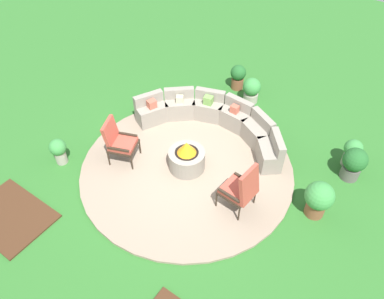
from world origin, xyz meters
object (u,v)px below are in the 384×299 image
object	(u,v)px
fire_pit	(187,158)
potted_plant_1	(352,152)
potted_plant_3	(354,163)
potted_plant_2	(252,90)
potted_plant_4	(319,198)
lounge_chair_front_right	(241,188)
lounge_chair_front_left	(119,141)
potted_plant_5	(59,150)
curved_stone_bench	(215,120)
potted_plant_0	(238,76)

from	to	relation	value
fire_pit	potted_plant_1	size ratio (longest dim) A/B	1.17
potted_plant_3	potted_plant_1	bearing A→B (deg)	111.10
potted_plant_2	potted_plant_4	bearing A→B (deg)	-41.90
lounge_chair_front_right	lounge_chair_front_left	bearing A→B (deg)	101.72
fire_pit	potted_plant_2	distance (m)	3.07
lounge_chair_front_right	potted_plant_5	distance (m)	4.17
potted_plant_3	potted_plant_4	size ratio (longest dim) A/B	0.95
potted_plant_4	potted_plant_5	bearing A→B (deg)	-159.70
lounge_chair_front_left	potted_plant_2	xyz separation A→B (m)	(1.34, 3.70, -0.23)
potted_plant_3	potted_plant_5	xyz separation A→B (m)	(-5.55, -3.34, -0.05)
curved_stone_bench	lounge_chair_front_left	distance (m)	2.42
lounge_chair_front_right	potted_plant_1	xyz separation A→B (m)	(1.41, 2.53, -0.25)
potted_plant_3	potted_plant_0	bearing A→B (deg)	157.72
potted_plant_0	potted_plant_5	size ratio (longest dim) A/B	1.10
lounge_chair_front_left	potted_plant_5	xyz separation A→B (m)	(-1.09, -0.84, -0.23)
curved_stone_bench	lounge_chair_front_left	xyz separation A→B (m)	(-1.21, -2.08, 0.24)
curved_stone_bench	potted_plant_1	size ratio (longest dim) A/B	5.56
potted_plant_2	potted_plant_0	bearing A→B (deg)	151.22
potted_plant_1	potted_plant_0	bearing A→B (deg)	162.20
potted_plant_3	potted_plant_4	bearing A→B (deg)	-100.38
potted_plant_1	potted_plant_3	size ratio (longest dim) A/B	0.87
lounge_chair_front_left	potted_plant_1	bearing A→B (deg)	102.68
fire_pit	potted_plant_1	xyz separation A→B (m)	(2.92, 2.25, 0.04)
lounge_chair_front_left	potted_plant_3	size ratio (longest dim) A/B	1.34
lounge_chair_front_left	lounge_chair_front_right	world-z (taller)	lounge_chair_front_right
curved_stone_bench	potted_plant_5	bearing A→B (deg)	-128.20
lounge_chair_front_right	potted_plant_4	bearing A→B (deg)	-54.38
fire_pit	potted_plant_1	distance (m)	3.69
potted_plant_4	potted_plant_5	world-z (taller)	potted_plant_4
potted_plant_5	potted_plant_3	bearing A→B (deg)	31.06
lounge_chair_front_left	potted_plant_0	world-z (taller)	lounge_chair_front_left
potted_plant_4	potted_plant_5	size ratio (longest dim) A/B	1.28
fire_pit	curved_stone_bench	world-z (taller)	curved_stone_bench
potted_plant_3	potted_plant_2	bearing A→B (deg)	159.08
potted_plant_0	potted_plant_5	xyz separation A→B (m)	(-1.81, -4.87, -0.02)
potted_plant_4	lounge_chair_front_left	bearing A→B (deg)	-165.07
potted_plant_2	curved_stone_bench	bearing A→B (deg)	-94.49
lounge_chair_front_right	potted_plant_1	bearing A→B (deg)	-24.18
potted_plant_4	lounge_chair_front_right	bearing A→B (deg)	-149.27
potted_plant_1	potted_plant_5	bearing A→B (deg)	-145.45
curved_stone_bench	potted_plant_3	distance (m)	3.28
fire_pit	potted_plant_2	bearing A→B (deg)	91.09
curved_stone_bench	potted_plant_0	size ratio (longest dim) A/B	5.33
fire_pit	potted_plant_4	bearing A→B (deg)	9.83
curved_stone_bench	potted_plant_2	distance (m)	1.62
potted_plant_1	potted_plant_2	size ratio (longest dim) A/B	0.97
potted_plant_1	potted_plant_4	xyz separation A→B (m)	(-0.11, -1.76, 0.09)
potted_plant_0	potted_plant_1	world-z (taller)	potted_plant_0
curved_stone_bench	potted_plant_4	bearing A→B (deg)	-17.71
fire_pit	lounge_chair_front_left	world-z (taller)	lounge_chair_front_left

